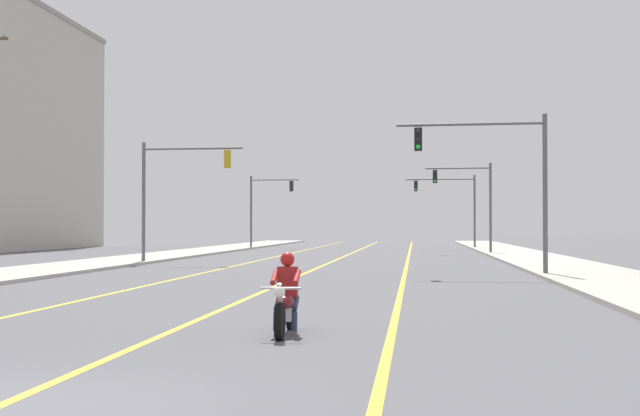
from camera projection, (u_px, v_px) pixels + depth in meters
name	position (u px, v px, depth m)	size (l,w,h in m)	color
lane_stripe_center	(343.00, 257.00, 53.68)	(0.16, 100.00, 0.01)	yellow
lane_stripe_left	(277.00, 256.00, 54.14)	(0.16, 100.00, 0.01)	yellow
lane_stripe_right	(408.00, 257.00, 53.24)	(0.16, 100.00, 0.01)	yellow
sidewalk_kerb_right	(538.00, 260.00, 47.49)	(4.40, 110.00, 0.14)	#ADA89E
sidewalk_kerb_left	(145.00, 258.00, 49.93)	(4.40, 110.00, 0.14)	#ADA89E
motorcycle_with_rider	(286.00, 301.00, 15.43)	(0.70, 2.19, 1.46)	black
traffic_signal_near_right	(500.00, 168.00, 33.10)	(5.74, 0.40, 6.20)	#56565B
traffic_signal_near_left	(172.00, 183.00, 43.99)	(5.28, 0.39, 6.20)	#56565B
traffic_signal_mid_right	(472.00, 194.00, 58.66)	(4.47, 0.38, 6.20)	#56565B
traffic_signal_mid_left	(265.00, 201.00, 73.91)	(4.26, 0.46, 6.20)	#56565B
traffic_signal_far_right	(454.00, 199.00, 72.76)	(5.87, 0.37, 6.20)	#56565B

